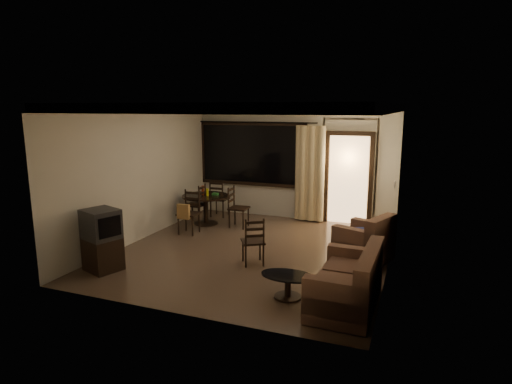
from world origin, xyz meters
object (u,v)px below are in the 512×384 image
at_px(dining_chair_east, 238,215).
at_px(tv_cabinet, 102,240).
at_px(dining_chair_north, 219,205).
at_px(sofa, 350,284).
at_px(dining_chair_south, 189,220).
at_px(side_chair, 253,250).
at_px(dining_chair_west, 196,212).
at_px(dining_table, 206,201).
at_px(armchair, 366,243).
at_px(coffee_table, 288,282).

xyz_separation_m(dining_chair_east, tv_cabinet, (-1.10, -3.29, 0.25)).
bearing_deg(dining_chair_north, sofa, 133.11).
bearing_deg(dining_chair_south, side_chair, -33.27).
relative_size(dining_chair_west, dining_chair_north, 1.00).
xyz_separation_m(dining_table, dining_chair_north, (-0.02, 0.78, -0.27)).
bearing_deg(dining_chair_east, armchair, -114.04).
height_order(dining_chair_east, coffee_table, dining_chair_east).
distance_m(dining_chair_south, dining_chair_north, 1.64).
height_order(dining_chair_south, armchair, dining_chair_south).
bearing_deg(tv_cabinet, side_chair, 46.53).
height_order(dining_chair_east, side_chair, dining_chair_east).
xyz_separation_m(dining_table, coffee_table, (3.00, -3.19, -0.31)).
height_order(dining_table, armchair, dining_table).
height_order(dining_chair_south, dining_chair_north, same).
xyz_separation_m(tv_cabinet, armchair, (4.15, 2.03, -0.18)).
bearing_deg(coffee_table, dining_chair_west, 135.85).
height_order(dining_chair_west, dining_chair_south, same).
bearing_deg(sofa, dining_chair_north, 136.39).
xyz_separation_m(dining_chair_east, dining_chair_south, (-0.81, -0.88, 0.02)).
relative_size(dining_chair_south, coffee_table, 1.17).
bearing_deg(dining_chair_north, dining_chair_east, 136.76).
relative_size(dining_chair_west, side_chair, 1.09).
xyz_separation_m(dining_chair_west, coffee_table, (3.26, -3.16, -0.05)).
relative_size(dining_table, dining_chair_west, 1.17).
bearing_deg(armchair, dining_chair_east, 179.20).
distance_m(dining_chair_south, coffee_table, 3.78).
xyz_separation_m(sofa, coffee_table, (-0.89, -0.03, -0.09)).
relative_size(dining_chair_east, tv_cabinet, 0.89).
relative_size(dining_chair_east, armchair, 0.87).
bearing_deg(dining_chair_east, tv_cabinet, 159.83).
xyz_separation_m(dining_chair_south, side_chair, (2.01, -1.24, -0.05)).
height_order(tv_cabinet, armchair, tv_cabinet).
height_order(dining_chair_north, coffee_table, dining_chair_north).
bearing_deg(dining_table, dining_chair_east, 1.55).
distance_m(dining_chair_south, sofa, 4.50).
height_order(armchair, coffee_table, armchair).
distance_m(dining_chair_west, tv_cabinet, 3.25).
distance_m(dining_table, tv_cabinet, 3.28).
bearing_deg(dining_chair_west, dining_chair_east, 90.87).
relative_size(dining_chair_west, coffee_table, 1.17).
xyz_separation_m(dining_chair_east, side_chair, (1.20, -2.12, -0.02)).
distance_m(dining_chair_west, coffee_table, 4.54).
relative_size(dining_chair_east, dining_chair_south, 1.00).
bearing_deg(armchair, dining_table, -176.02).
distance_m(dining_chair_north, tv_cabinet, 4.07).
bearing_deg(armchair, dining_chair_west, -174.67).
xyz_separation_m(dining_chair_south, coffee_table, (2.98, -2.33, -0.07)).
height_order(dining_table, tv_cabinet, tv_cabinet).
bearing_deg(side_chair, dining_chair_south, -63.14).
bearing_deg(sofa, dining_chair_east, 135.44).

